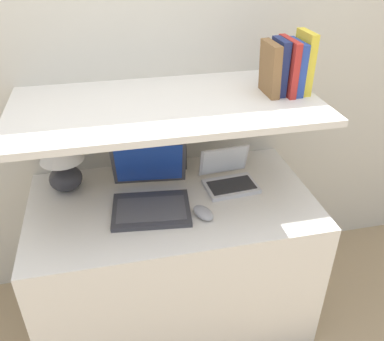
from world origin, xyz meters
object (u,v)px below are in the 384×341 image
(laptop_small, at_px, (229,178))
(book_brown, at_px, (270,69))
(table_lamp, at_px, (62,156))
(book_red, at_px, (287,66))
(book_blue, at_px, (295,67))
(router_box, at_px, (174,156))
(book_yellow, at_px, (304,62))
(book_navy, at_px, (279,67))
(laptop_large, at_px, (151,193))
(computer_mouse, at_px, (203,213))

(laptop_small, distance_m, book_brown, 0.52)
(table_lamp, height_order, book_brown, book_brown)
(book_red, bearing_deg, book_brown, -180.00)
(book_blue, bearing_deg, router_box, 157.97)
(book_yellow, xyz_separation_m, book_navy, (-0.11, 0.00, -0.01))
(laptop_large, relative_size, book_red, 1.64)
(table_lamp, height_order, book_blue, book_blue)
(laptop_large, distance_m, book_blue, 0.80)
(table_lamp, bearing_deg, book_blue, -6.66)
(laptop_large, xyz_separation_m, laptop_small, (0.37, 0.07, -0.02))
(computer_mouse, height_order, router_box, router_box)
(router_box, bearing_deg, computer_mouse, -83.13)
(laptop_large, height_order, book_brown, book_brown)
(book_red, xyz_separation_m, book_navy, (-0.04, 0.00, 0.00))
(laptop_small, distance_m, book_red, 0.56)
(laptop_small, height_order, book_brown, book_brown)
(laptop_large, relative_size, book_yellow, 1.47)
(book_yellow, distance_m, book_blue, 0.04)
(laptop_large, xyz_separation_m, book_brown, (0.53, 0.08, 0.48))
(book_brown, bearing_deg, table_lamp, 172.53)
(computer_mouse, height_order, book_yellow, book_yellow)
(laptop_large, relative_size, computer_mouse, 2.89)
(table_lamp, height_order, laptop_small, table_lamp)
(laptop_large, height_order, book_blue, book_blue)
(book_yellow, height_order, book_blue, book_yellow)
(book_navy, bearing_deg, table_lamp, 172.84)
(router_box, distance_m, book_brown, 0.63)
(router_box, distance_m, book_red, 0.68)
(book_blue, relative_size, book_red, 0.96)
(table_lamp, xyz_separation_m, router_box, (0.51, 0.08, -0.10))
(book_red, bearing_deg, book_navy, 180.00)
(table_lamp, xyz_separation_m, laptop_large, (0.36, -0.20, -0.12))
(laptop_small, height_order, book_blue, book_blue)
(laptop_small, xyz_separation_m, book_brown, (0.15, 0.01, 0.50))
(computer_mouse, height_order, book_blue, book_blue)
(table_lamp, height_order, book_navy, book_navy)
(table_lamp, relative_size, book_brown, 1.38)
(laptop_large, bearing_deg, router_box, 61.62)
(router_box, height_order, book_navy, book_navy)
(book_yellow, relative_size, book_brown, 1.16)
(laptop_small, bearing_deg, table_lamp, 170.17)
(book_yellow, bearing_deg, book_blue, 180.00)
(router_box, bearing_deg, book_blue, -22.03)
(router_box, distance_m, book_blue, 0.70)
(laptop_large, distance_m, router_box, 0.32)
(computer_mouse, xyz_separation_m, book_red, (0.40, 0.22, 0.52))
(computer_mouse, bearing_deg, book_blue, 26.54)
(router_box, bearing_deg, laptop_small, -43.04)
(router_box, relative_size, book_red, 0.60)
(book_red, bearing_deg, computer_mouse, -151.55)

